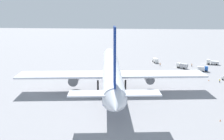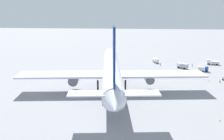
# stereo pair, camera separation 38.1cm
# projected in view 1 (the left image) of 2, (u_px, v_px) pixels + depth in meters

# --- Properties ---
(ground_plane) EXTENTS (600.00, 600.00, 0.00)m
(ground_plane) POSITION_uv_depth(u_px,v_px,m) (111.00, 88.00, 91.49)
(ground_plane) COLOR gray
(airliner) EXTENTS (75.07, 72.14, 26.58)m
(airliner) POSITION_uv_depth(u_px,v_px,m) (111.00, 71.00, 88.29)
(airliner) COLOR silver
(airliner) RESTS_ON ground
(service_truck_0) EXTENTS (5.38, 5.77, 2.74)m
(service_truck_0) POSITION_uv_depth(u_px,v_px,m) (182.00, 66.00, 121.83)
(service_truck_0) COLOR white
(service_truck_0) RESTS_ON ground
(service_truck_1) EXTENTS (3.87, 6.90, 2.82)m
(service_truck_1) POSITION_uv_depth(u_px,v_px,m) (212.00, 62.00, 130.54)
(service_truck_1) COLOR white
(service_truck_1) RESTS_ON ground
(service_truck_4) EXTENTS (3.23, 5.33, 2.60)m
(service_truck_4) POSITION_uv_depth(u_px,v_px,m) (203.00, 69.00, 115.99)
(service_truck_4) COLOR #194CA5
(service_truck_4) RESTS_ON ground
(service_truck_5) EXTENTS (5.90, 3.23, 2.59)m
(service_truck_5) POSITION_uv_depth(u_px,v_px,m) (155.00, 60.00, 135.53)
(service_truck_5) COLOR white
(service_truck_5) RESTS_ON ground
(ground_worker_0) EXTENTS (0.56, 0.56, 1.65)m
(ground_worker_0) POSITION_uv_depth(u_px,v_px,m) (192.00, 65.00, 125.91)
(ground_worker_0) COLOR #3F3F47
(ground_worker_0) RESTS_ON ground
(ground_worker_2) EXTENTS (0.45, 0.45, 1.72)m
(ground_worker_2) POSITION_uv_depth(u_px,v_px,m) (180.00, 64.00, 127.91)
(ground_worker_2) COLOR black
(ground_worker_2) RESTS_ON ground
(ground_worker_4) EXTENTS (0.56, 0.56, 1.75)m
(ground_worker_4) POSITION_uv_depth(u_px,v_px,m) (160.00, 64.00, 127.20)
(ground_worker_4) COLOR #3F3F47
(ground_worker_4) RESTS_ON ground
(ground_worker_5) EXTENTS (0.50, 0.50, 1.65)m
(ground_worker_5) POSITION_uv_depth(u_px,v_px,m) (220.00, 81.00, 98.16)
(ground_worker_5) COLOR navy
(ground_worker_5) RESTS_ON ground
(traffic_cone_1) EXTENTS (0.36, 0.36, 0.55)m
(traffic_cone_1) POSITION_uv_depth(u_px,v_px,m) (220.00, 120.00, 63.98)
(traffic_cone_1) COLOR orange
(traffic_cone_1) RESTS_ON ground
(traffic_cone_4) EXTENTS (0.36, 0.36, 0.55)m
(traffic_cone_4) POSITION_uv_depth(u_px,v_px,m) (209.00, 80.00, 100.58)
(traffic_cone_4) COLOR orange
(traffic_cone_4) RESTS_ON ground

